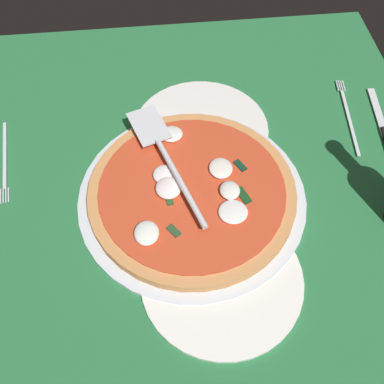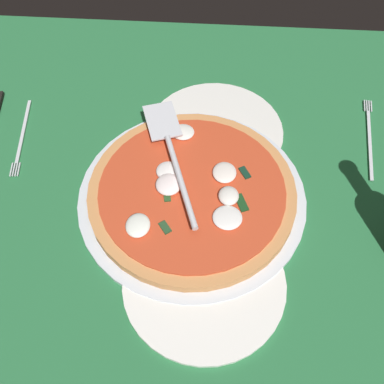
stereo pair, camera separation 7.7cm
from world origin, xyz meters
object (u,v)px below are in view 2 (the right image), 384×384
pizza_server (172,152)px  pizza (192,192)px  place_setting_near (7,132)px  dinner_plate_right (204,282)px  dinner_plate_left (215,131)px

pizza_server → pizza: bearing=-166.3°
pizza_server → place_setting_near: 33.74cm
place_setting_near → dinner_plate_right: bearing=47.2°
pizza_server → place_setting_near: (-6.82, -32.73, -4.58)cm
pizza → pizza_server: 7.77cm
pizza → dinner_plate_left: bearing=167.5°
place_setting_near → dinner_plate_left: bearing=86.9°
dinner_plate_right → place_setting_near: place_setting_near is taller
dinner_plate_left → place_setting_near: size_ratio=1.24×
pizza → pizza_server: pizza_server is taller
dinner_plate_left → pizza_server: (9.51, -7.37, 4.43)cm
dinner_plate_left → pizza: pizza is taller
dinner_plate_right → dinner_plate_left: bearing=179.0°
dinner_plate_right → place_setting_near: (-28.56, -39.55, -0.14)cm
pizza_server → dinner_plate_left: bearing=-56.2°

